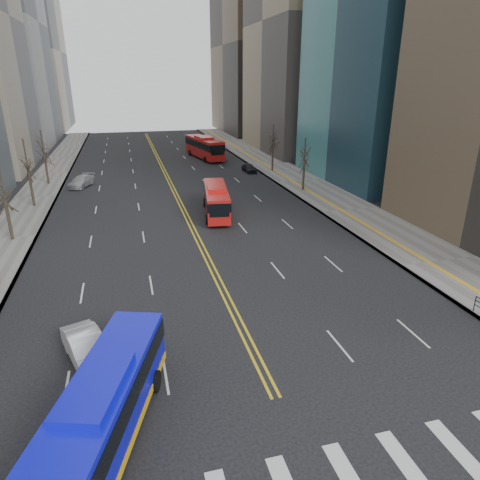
% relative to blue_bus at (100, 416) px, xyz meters
% --- Properties ---
extents(sidewalk_right, '(7.00, 130.00, 0.15)m').
position_rel_blue_bus_xyz_m(sidewalk_right, '(24.96, 41.00, -1.63)').
color(sidewalk_right, slate).
rests_on(sidewalk_right, ground).
extents(sidewalk_left, '(5.00, 130.00, 0.15)m').
position_rel_blue_bus_xyz_m(sidewalk_left, '(-9.04, 41.00, -1.63)').
color(sidewalk_left, slate).
rests_on(sidewalk_left, ground).
extents(centerline, '(0.55, 100.00, 0.01)m').
position_rel_blue_bus_xyz_m(centerline, '(7.46, 51.00, -1.70)').
color(centerline, gold).
rests_on(centerline, ground).
extents(office_towers, '(83.00, 134.00, 58.00)m').
position_rel_blue_bus_xyz_m(office_towers, '(7.59, 64.51, 22.22)').
color(office_towers, gray).
rests_on(office_towers, ground).
extents(street_trees, '(35.20, 47.20, 7.60)m').
position_rel_blue_bus_xyz_m(street_trees, '(0.28, 30.55, 3.17)').
color(street_trees, black).
rests_on(street_trees, ground).
extents(blue_bus, '(5.79, 11.26, 3.25)m').
position_rel_blue_bus_xyz_m(blue_bus, '(0.00, 0.00, 0.00)').
color(blue_bus, '#0E11D8').
rests_on(blue_bus, ground).
extents(red_bus_near, '(3.69, 10.01, 3.14)m').
position_rel_blue_bus_xyz_m(red_bus_near, '(10.64, 28.92, 0.05)').
color(red_bus_near, red).
rests_on(red_bus_near, ground).
extents(red_bus_far, '(5.03, 12.49, 3.84)m').
position_rel_blue_bus_xyz_m(red_bus_far, '(15.55, 62.24, 0.42)').
color(red_bus_far, red).
rests_on(red_bus_far, ground).
extents(car_white, '(3.06, 4.91, 1.53)m').
position_rel_blue_bus_xyz_m(car_white, '(-0.93, 6.06, -0.94)').
color(car_white, white).
rests_on(car_white, ground).
extents(car_dark_mid, '(1.73, 3.80, 1.26)m').
position_rel_blue_bus_xyz_m(car_dark_mid, '(19.96, 48.77, -1.07)').
color(car_dark_mid, black).
rests_on(car_dark_mid, ground).
extents(car_silver, '(3.74, 5.35, 1.44)m').
position_rel_blue_bus_xyz_m(car_silver, '(-4.09, 45.61, -0.98)').
color(car_silver, '#A7A7AC').
rests_on(car_silver, ground).
extents(car_dark_far, '(2.27, 4.80, 1.32)m').
position_rel_blue_bus_xyz_m(car_dark_far, '(19.96, 73.17, -1.04)').
color(car_dark_far, black).
rests_on(car_dark_far, ground).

